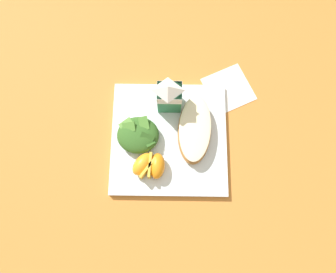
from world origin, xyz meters
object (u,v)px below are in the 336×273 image
object	(u,v)px
orange_wedge_middle	(155,166)
paper_napkin	(228,89)
white_plate	(168,138)
milk_carton	(167,95)
green_salad_pile	(137,134)
cheesy_pizza_bread	(194,129)
orange_wedge_front	(142,164)

from	to	relation	value
orange_wedge_middle	paper_napkin	distance (m)	0.28
white_plate	paper_napkin	world-z (taller)	white_plate
milk_carton	paper_napkin	xyz separation A→B (m)	(0.16, 0.05, -0.07)
milk_carton	orange_wedge_middle	bearing A→B (deg)	-98.83
green_salad_pile	paper_napkin	world-z (taller)	green_salad_pile
white_plate	cheesy_pizza_bread	xyz separation A→B (m)	(0.06, 0.02, 0.03)
milk_carton	orange_wedge_front	size ratio (longest dim) A/B	1.58
white_plate	milk_carton	size ratio (longest dim) A/B	2.55
orange_wedge_front	orange_wedge_middle	bearing A→B (deg)	-5.37
cheesy_pizza_bread	orange_wedge_front	size ratio (longest dim) A/B	2.52
white_plate	paper_napkin	distance (m)	0.20
cheesy_pizza_bread	paper_napkin	size ratio (longest dim) A/B	1.59
cheesy_pizza_bread	orange_wedge_front	xyz separation A→B (m)	(-0.12, -0.09, 0.00)
paper_napkin	white_plate	bearing A→B (deg)	-138.43
green_salad_pile	orange_wedge_middle	bearing A→B (deg)	-58.98
cheesy_pizza_bread	milk_carton	bearing A→B (deg)	133.11
white_plate	orange_wedge_front	bearing A→B (deg)	-129.90
orange_wedge_front	cheesy_pizza_bread	bearing A→B (deg)	35.89
paper_napkin	orange_wedge_front	bearing A→B (deg)	-135.79
milk_carton	cheesy_pizza_bread	bearing A→B (deg)	-46.89
milk_carton	orange_wedge_front	xyz separation A→B (m)	(-0.06, -0.16, -0.04)
cheesy_pizza_bread	paper_napkin	distance (m)	0.15
orange_wedge_front	paper_napkin	world-z (taller)	orange_wedge_front
milk_carton	orange_wedge_middle	distance (m)	0.17
milk_carton	orange_wedge_middle	xyz separation A→B (m)	(-0.02, -0.16, -0.04)
cheesy_pizza_bread	orange_wedge_front	bearing A→B (deg)	-144.11
green_salad_pile	milk_carton	xyz separation A→B (m)	(0.07, 0.08, 0.04)
cheesy_pizza_bread	green_salad_pile	world-z (taller)	green_salad_pile
white_plate	green_salad_pile	distance (m)	0.08
white_plate	cheesy_pizza_bread	size ratio (longest dim) A/B	1.60
cheesy_pizza_bread	paper_napkin	xyz separation A→B (m)	(0.09, 0.12, -0.03)
white_plate	cheesy_pizza_bread	world-z (taller)	cheesy_pizza_bread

